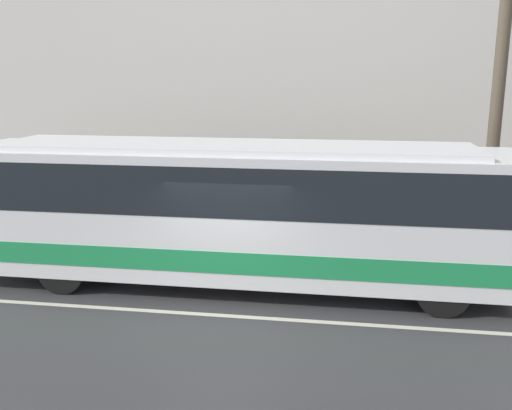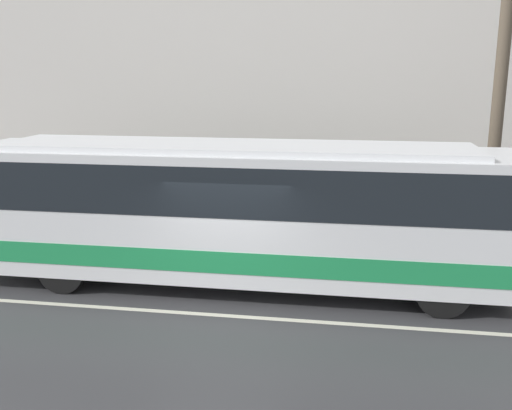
# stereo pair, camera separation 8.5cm
# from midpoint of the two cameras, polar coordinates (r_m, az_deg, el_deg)

# --- Properties ---
(ground_plane) EXTENTS (60.00, 60.00, 0.00)m
(ground_plane) POSITION_cam_midpoint_polar(r_m,az_deg,el_deg) (11.21, -3.59, -10.98)
(ground_plane) COLOR #38383A
(sidewalk) EXTENTS (60.00, 2.99, 0.15)m
(sidewalk) POSITION_cam_midpoint_polar(r_m,az_deg,el_deg) (16.28, 0.52, -2.88)
(sidewalk) COLOR #A09E99
(sidewalk) RESTS_ON ground_plane
(building_facade) EXTENTS (60.00, 0.35, 9.49)m
(building_facade) POSITION_cam_midpoint_polar(r_m,az_deg,el_deg) (17.26, 1.36, 13.17)
(building_facade) COLOR silver
(building_facade) RESTS_ON ground_plane
(lane_stripe) EXTENTS (54.00, 0.14, 0.01)m
(lane_stripe) POSITION_cam_midpoint_polar(r_m,az_deg,el_deg) (11.21, -3.59, -10.96)
(lane_stripe) COLOR beige
(lane_stripe) RESTS_ON ground_plane
(transit_bus) EXTENTS (11.78, 2.56, 3.10)m
(transit_bus) POSITION_cam_midpoint_polar(r_m,az_deg,el_deg) (12.30, -2.45, -0.14)
(transit_bus) COLOR white
(transit_bus) RESTS_ON ground_plane
(utility_pole_near) EXTENTS (0.31, 0.31, 8.99)m
(utility_pole_near) POSITION_cam_midpoint_polar(r_m,az_deg,el_deg) (15.22, 23.08, 12.41)
(utility_pole_near) COLOR brown
(utility_pole_near) RESTS_ON sidewalk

